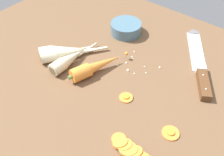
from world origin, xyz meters
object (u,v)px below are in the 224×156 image
whole_carrot (95,67)px  parsnip_mid_right (68,61)px  parsnip_mid_left (57,51)px  carrot_slice_stray_near (171,133)px  chefs_knife (198,58)px  prep_bowl (126,28)px  parsnip_front (63,54)px  parsnip_back (63,51)px  carrot_slice_stray_mid (126,97)px  carrot_slice_stack (131,151)px

whole_carrot → parsnip_mid_right: whole_carrot is taller
parsnip_mid_left → carrot_slice_stray_near: (43.52, -3.22, -1.62)cm
whole_carrot → carrot_slice_stray_near: whole_carrot is taller
chefs_knife → parsnip_mid_left: parsnip_mid_left is taller
parsnip_mid_left → chefs_knife: bearing=36.1°
whole_carrot → prep_bowl: 23.03cm
parsnip_front → parsnip_mid_right: (3.50, -1.46, 0.00)cm
parsnip_front → prep_bowl: size_ratio=1.75×
carrot_slice_stray_near → prep_bowl: prep_bowl is taller
parsnip_front → parsnip_back: same height
parsnip_front → carrot_slice_stray_near: 41.10cm
carrot_slice_stray_mid → prep_bowl: bearing=126.5°
parsnip_mid_left → whole_carrot: bearing=6.4°
parsnip_back → parsnip_mid_left: bearing=-151.4°
prep_bowl → carrot_slice_stray_near: bearing=-39.0°
carrot_slice_stray_near → parsnip_back: bearing=174.4°
parsnip_front → parsnip_mid_right: bearing=-22.7°
parsnip_front → prep_bowl: (7.13, 23.97, 0.17)cm
prep_bowl → chefs_knife: bearing=5.4°
parsnip_mid_left → carrot_slice_stack: (39.16, -13.75, -0.62)cm
carrot_slice_stack → chefs_knife: bearing=93.6°
parsnip_front → parsnip_back: (-0.95, 0.71, 0.00)cm
parsnip_mid_right → parsnip_back: 4.96cm
chefs_knife → carrot_slice_stray_near: 30.69cm
carrot_slice_stray_near → carrot_slice_stray_mid: bearing=171.1°
chefs_knife → carrot_slice_stray_mid: 28.76cm
whole_carrot → parsnip_front: 12.17cm
parsnip_mid_left → carrot_slice_stack: bearing=-19.4°
whole_carrot → parsnip_mid_right: size_ratio=1.04×
whole_carrot → prep_bowl: (-4.95, 22.49, 0.05)cm
parsnip_mid_left → carrot_slice_stray_mid: size_ratio=3.98×
parsnip_front → parsnip_back: size_ratio=1.07×
parsnip_mid_right → carrot_slice_stray_near: parsnip_mid_right is taller
carrot_slice_stray_near → prep_bowl: 43.53cm
parsnip_mid_left → parsnip_back: 1.86cm
parsnip_mid_right → parsnip_back: size_ratio=1.07×
carrot_slice_stack → carrot_slice_stray_near: size_ratio=2.92×
parsnip_mid_left → prep_bowl: same height
parsnip_back → carrot_slice_stack: bearing=-21.3°
parsnip_mid_right → whole_carrot: bearing=18.9°
whole_carrot → parsnip_back: 13.06cm
whole_carrot → parsnip_mid_right: 9.07cm
chefs_knife → parsnip_back: parsnip_back is taller
chefs_knife → prep_bowl: prep_bowl is taller
parsnip_back → carrot_slice_stray_near: bearing=-5.6°
parsnip_front → carrot_slice_stack: (36.57, -13.93, -0.62)cm
parsnip_mid_left → prep_bowl: size_ratio=1.38×
carrot_slice_stray_near → whole_carrot: bearing=170.4°
chefs_knife → parsnip_mid_left: size_ratio=2.06×
parsnip_back → carrot_slice_stray_mid: bearing=-3.7°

